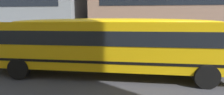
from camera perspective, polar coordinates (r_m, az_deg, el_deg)
The scene contains 4 objects.
ground_plane at distance 9.78m, azimuth 1.54°, elevation -6.71°, with size 400.00×400.00×0.00m, color #38383D.
sidewalk_far at distance 17.98m, azimuth 3.18°, elevation 0.64°, with size 120.00×3.00×0.01m, color gray.
lane_centreline at distance 9.78m, azimuth 1.54°, elevation -6.69°, with size 110.00×0.16×0.01m, color silver.
school_bus at distance 7.99m, azimuth -2.63°, elevation 2.08°, with size 12.82×3.32×2.85m.
Camera 1 is at (0.57, -9.39, 2.68)m, focal length 25.45 mm.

